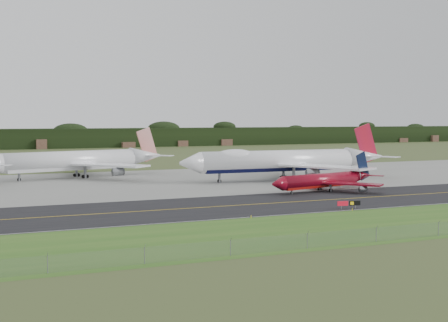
% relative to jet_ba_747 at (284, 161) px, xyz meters
% --- Properties ---
extents(ground, '(600.00, 600.00, 0.00)m').
position_rel_jet_ba_747_xyz_m(ground, '(-14.68, -39.43, -5.78)').
color(ground, '#37431F').
rests_on(ground, ground).
extents(grass_verge, '(400.00, 30.00, 0.01)m').
position_rel_jet_ba_747_xyz_m(grass_verge, '(-14.68, -74.43, -5.77)').
color(grass_verge, '#2E5E1B').
rests_on(grass_verge, ground).
extents(taxiway, '(400.00, 32.00, 0.02)m').
position_rel_jet_ba_747_xyz_m(taxiway, '(-14.68, -43.43, -5.77)').
color(taxiway, black).
rests_on(taxiway, ground).
extents(apron, '(400.00, 78.00, 0.01)m').
position_rel_jet_ba_747_xyz_m(apron, '(-14.68, 11.57, -5.77)').
color(apron, gray).
rests_on(apron, ground).
extents(taxiway_centreline, '(400.00, 0.40, 0.00)m').
position_rel_jet_ba_747_xyz_m(taxiway_centreline, '(-14.68, -43.43, -5.75)').
color(taxiway_centreline, gold).
rests_on(taxiway_centreline, taxiway).
extents(taxiway_edge_line, '(400.00, 0.25, 0.00)m').
position_rel_jet_ba_747_xyz_m(taxiway_edge_line, '(-14.68, -58.93, -5.75)').
color(taxiway_edge_line, silver).
rests_on(taxiway_edge_line, taxiway).
extents(horizon_treeline, '(700.00, 25.00, 12.00)m').
position_rel_jet_ba_747_xyz_m(horizon_treeline, '(-14.68, 234.34, -0.31)').
color(horizon_treeline, black).
rests_on(horizon_treeline, ground).
extents(jet_ba_747, '(67.45, 55.92, 16.97)m').
position_rel_jet_ba_747_xyz_m(jet_ba_747, '(0.00, 0.00, 0.00)').
color(jet_ba_747, white).
rests_on(jet_ba_747, ground).
extents(jet_red_737, '(35.40, 28.31, 9.66)m').
position_rel_jet_ba_747_xyz_m(jet_red_737, '(-3.72, -28.14, -3.10)').
color(jet_red_737, maroon).
rests_on(jet_red_737, ground).
extents(jet_star_tail, '(58.50, 48.03, 15.58)m').
position_rel_jet_ba_747_xyz_m(jet_star_tail, '(-54.55, 33.01, -0.58)').
color(jet_star_tail, white).
rests_on(jet_star_tail, ground).
extents(taxiway_sign, '(4.97, 1.05, 1.67)m').
position_rel_jet_ba_747_xyz_m(taxiway_sign, '(-16.78, -57.49, -4.60)').
color(taxiway_sign, slate).
rests_on(taxiway_sign, ground).
extents(edge_marker_left, '(0.16, 0.16, 0.50)m').
position_rel_jet_ba_747_xyz_m(edge_marker_left, '(-40.22, -59.93, -5.53)').
color(edge_marker_left, yellow).
rests_on(edge_marker_left, ground).
extents(edge_marker_center, '(0.16, 0.16, 0.50)m').
position_rel_jet_ba_747_xyz_m(edge_marker_center, '(-17.64, -59.93, -5.53)').
color(edge_marker_center, yellow).
rests_on(edge_marker_center, ground).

